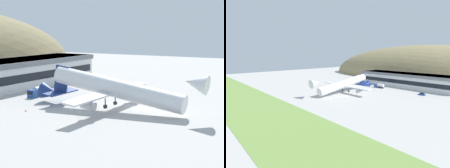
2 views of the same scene
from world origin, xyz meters
The scene contains 9 objects.
ground_plane centered at (0.00, 0.00, 0.00)m, with size 360.46×360.46×0.00m, color #B7B5AF.
grass_strip_foreground centered at (0.00, -47.78, 0.04)m, with size 324.42×29.13×0.08m, color #759947.
hill_backdrop centered at (-6.36, 110.41, 0.00)m, with size 223.33×79.65×67.45m, color #8E7F56.
terminal_building centered at (11.27, 55.70, 5.80)m, with size 73.94×20.34×10.23m.
cargo_airplane centered at (-6.52, 4.45, 5.75)m, with size 39.03×50.63×11.65m.
service_car_0 centered at (-28.11, 33.14, 0.62)m, with size 4.25×1.74×1.50m.
service_car_1 centered at (29.80, 34.38, 0.59)m, with size 4.13×1.97×1.43m.
fuel_truck centered at (-1.48, 35.55, 1.50)m, with size 7.56×2.84×3.19m.
traffic_cone_0 centered at (-19.88, 23.71, 0.28)m, with size 0.52×0.52×0.58m.
Camera 2 is at (71.11, -72.86, 24.52)m, focal length 28.00 mm.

